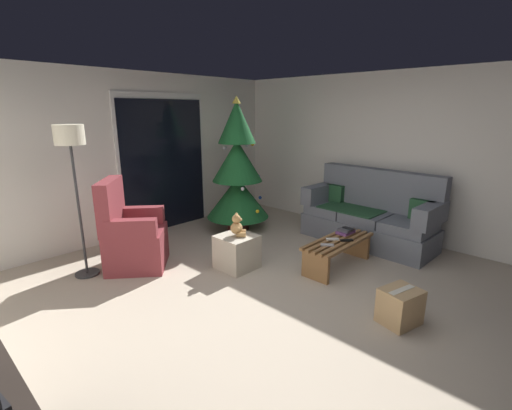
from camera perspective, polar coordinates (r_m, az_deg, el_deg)
name	(u,v)px	position (r m, az deg, el deg)	size (l,w,h in m)	color
ground_plane	(279,304)	(3.83, 3.63, -15.47)	(7.00, 7.00, 0.00)	#B2A38E
wall_back	(125,157)	(5.79, -20.26, 7.26)	(5.72, 0.12, 2.50)	silver
wall_right	(402,157)	(5.84, 22.30, 7.13)	(0.12, 6.00, 2.50)	silver
patio_door_frame	(164,163)	(6.05, -14.48, 6.57)	(1.60, 0.02, 2.20)	silver
patio_door_glass	(165,166)	(6.04, -14.36, 6.09)	(1.50, 0.02, 2.10)	black
couch	(370,216)	(5.59, 17.75, -1.72)	(0.85, 1.97, 1.08)	slate
coffee_table	(338,249)	(4.63, 12.97, -6.84)	(1.10, 0.40, 0.37)	olive
remote_silver	(327,245)	(4.36, 11.33, -6.29)	(0.04, 0.16, 0.02)	#ADADB2
remote_black	(347,240)	(4.57, 14.32, -5.50)	(0.04, 0.16, 0.02)	black
remote_white	(332,239)	(4.57, 12.13, -5.35)	(0.04, 0.16, 0.02)	silver
book_stack	(346,231)	(4.84, 14.13, -4.06)	(0.25, 0.17, 0.06)	#6B3D7A
cell_phone	(348,228)	(4.83, 14.52, -3.64)	(0.07, 0.14, 0.01)	black
christmas_tree	(237,173)	(5.78, -3.00, 5.11)	(1.02, 1.02, 2.15)	#4C1E19
armchair	(132,237)	(4.74, -19.24, -4.80)	(0.97, 0.97, 1.13)	maroon
floor_lamp	(71,150)	(4.49, -27.47, 7.80)	(0.32, 0.32, 1.78)	#2D2D30
ottoman	(237,252)	(4.52, -3.08, -7.48)	(0.44, 0.44, 0.43)	#B2A893
teddy_bear_honey	(237,226)	(4.40, -3.00, -3.45)	(0.21, 0.21, 0.29)	tan
cardboard_box_taped_mid_floor	(400,306)	(3.70, 22.04, -14.78)	(0.41, 0.37, 0.34)	tan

